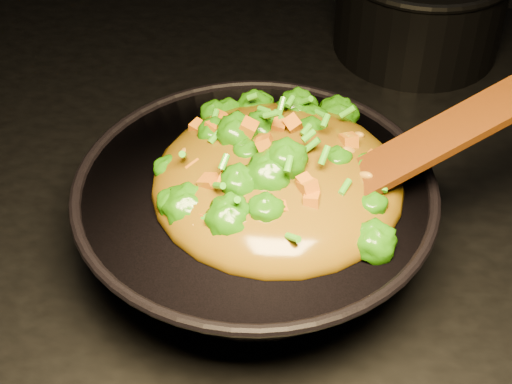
# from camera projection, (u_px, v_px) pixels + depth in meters

# --- Properties ---
(wok) EXTENTS (0.41, 0.41, 0.10)m
(wok) POSITION_uv_depth(u_px,v_px,m) (255.00, 223.00, 0.81)
(wok) COLOR black
(wok) RESTS_ON stovetop
(stir_fry) EXTENTS (0.25, 0.25, 0.09)m
(stir_fry) POSITION_uv_depth(u_px,v_px,m) (278.00, 154.00, 0.74)
(stir_fry) COLOR #216106
(stir_fry) RESTS_ON wok
(spatula) EXTENTS (0.28, 0.16, 0.12)m
(spatula) POSITION_uv_depth(u_px,v_px,m) (415.00, 151.00, 0.73)
(spatula) COLOR #341705
(spatula) RESTS_ON wok
(back_pot) EXTENTS (0.25, 0.25, 0.13)m
(back_pot) POSITION_uv_depth(u_px,v_px,m) (420.00, 6.00, 1.10)
(back_pot) COLOR black
(back_pot) RESTS_ON stovetop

